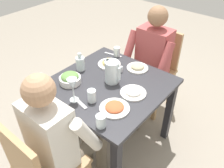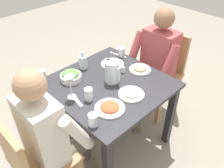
{
  "view_description": "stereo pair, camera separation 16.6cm",
  "coord_description": "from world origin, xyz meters",
  "px_view_note": "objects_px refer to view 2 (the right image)",
  "views": [
    {
      "loc": [
        1.01,
        -1.19,
        1.88
      ],
      "look_at": [
        0.01,
        0.03,
        0.7
      ],
      "focal_mm": 37.6,
      "sensor_mm": 36.0,
      "label": 1
    },
    {
      "loc": [
        1.13,
        -1.08,
        1.88
      ],
      "look_at": [
        0.01,
        0.03,
        0.7
      ],
      "focal_mm": 37.6,
      "sensor_mm": 36.0,
      "label": 2
    }
  ],
  "objects_px": {
    "water_pitcher": "(112,72)",
    "plate_yoghurt": "(131,93)",
    "water_glass_far_right": "(42,76)",
    "chair_near": "(33,161)",
    "plate_fries": "(112,63)",
    "water_glass_far_left": "(89,94)",
    "dining_table": "(109,94)",
    "diner_far": "(153,64)",
    "salt_shaker": "(123,70)",
    "chair_far": "(163,68)",
    "plate_beans": "(140,69)",
    "diner_near": "(56,130)",
    "water_glass_near_right": "(93,120)",
    "plate_rice_curry": "(110,107)",
    "salad_bowl": "(71,76)",
    "water_glass_by_pitcher": "(122,52)",
    "wine_glass": "(70,83)",
    "oil_carafe": "(84,62)"
  },
  "relations": [
    {
      "from": "chair_near",
      "to": "water_glass_near_right",
      "type": "relative_size",
      "value": 9.76
    },
    {
      "from": "dining_table",
      "to": "chair_near",
      "type": "xyz_separation_m",
      "value": [
        0.08,
        -0.79,
        -0.09
      ]
    },
    {
      "from": "wine_glass",
      "to": "salad_bowl",
      "type": "bearing_deg",
      "value": 144.71
    },
    {
      "from": "chair_near",
      "to": "salad_bowl",
      "type": "height_order",
      "value": "chair_near"
    },
    {
      "from": "dining_table",
      "to": "chair_near",
      "type": "bearing_deg",
      "value": -84.49
    },
    {
      "from": "water_glass_by_pitcher",
      "to": "dining_table",
      "type": "bearing_deg",
      "value": -59.43
    },
    {
      "from": "plate_beans",
      "to": "water_glass_far_right",
      "type": "xyz_separation_m",
      "value": [
        -0.46,
        -0.71,
        0.04
      ]
    },
    {
      "from": "plate_beans",
      "to": "water_glass_far_right",
      "type": "relative_size",
      "value": 1.81
    },
    {
      "from": "water_glass_far_left",
      "to": "water_glass_near_right",
      "type": "height_order",
      "value": "water_glass_far_left"
    },
    {
      "from": "water_pitcher",
      "to": "plate_yoghurt",
      "type": "distance_m",
      "value": 0.25
    },
    {
      "from": "water_glass_by_pitcher",
      "to": "wine_glass",
      "type": "relative_size",
      "value": 0.47
    },
    {
      "from": "plate_rice_curry",
      "to": "oil_carafe",
      "type": "distance_m",
      "value": 0.61
    },
    {
      "from": "salad_bowl",
      "to": "salt_shaker",
      "type": "height_order",
      "value": "salad_bowl"
    },
    {
      "from": "water_glass_far_right",
      "to": "salt_shaker",
      "type": "bearing_deg",
      "value": 56.88
    },
    {
      "from": "water_glass_near_right",
      "to": "dining_table",
      "type": "bearing_deg",
      "value": 123.65
    },
    {
      "from": "water_pitcher",
      "to": "plate_rice_curry",
      "type": "xyz_separation_m",
      "value": [
        0.24,
        -0.25,
        -0.08
      ]
    },
    {
      "from": "water_glass_far_right",
      "to": "chair_near",
      "type": "bearing_deg",
      "value": -40.63
    },
    {
      "from": "dining_table",
      "to": "water_glass_far_right",
      "type": "height_order",
      "value": "water_glass_far_right"
    },
    {
      "from": "diner_far",
      "to": "plate_beans",
      "type": "bearing_deg",
      "value": -80.72
    },
    {
      "from": "chair_far",
      "to": "diner_near",
      "type": "distance_m",
      "value": 1.38
    },
    {
      "from": "chair_far",
      "to": "plate_beans",
      "type": "xyz_separation_m",
      "value": [
        0.04,
        -0.46,
        0.22
      ]
    },
    {
      "from": "chair_near",
      "to": "water_pitcher",
      "type": "bearing_deg",
      "value": 95.51
    },
    {
      "from": "plate_rice_curry",
      "to": "plate_yoghurt",
      "type": "height_order",
      "value": "plate_yoghurt"
    },
    {
      "from": "diner_near",
      "to": "diner_far",
      "type": "relative_size",
      "value": 1.0
    },
    {
      "from": "water_glass_near_right",
      "to": "plate_rice_curry",
      "type": "bearing_deg",
      "value": 100.33
    },
    {
      "from": "plate_fries",
      "to": "plate_beans",
      "type": "bearing_deg",
      "value": 25.18
    },
    {
      "from": "plate_rice_curry",
      "to": "plate_yoghurt",
      "type": "bearing_deg",
      "value": 89.55
    },
    {
      "from": "plate_rice_curry",
      "to": "water_glass_far_right",
      "type": "relative_size",
      "value": 2.07
    },
    {
      "from": "water_pitcher",
      "to": "water_glass_far_right",
      "type": "distance_m",
      "value": 0.58
    },
    {
      "from": "water_pitcher",
      "to": "plate_fries",
      "type": "xyz_separation_m",
      "value": [
        -0.18,
        0.18,
        -0.08
      ]
    },
    {
      "from": "diner_far",
      "to": "salad_bowl",
      "type": "bearing_deg",
      "value": -109.06
    },
    {
      "from": "plate_rice_curry",
      "to": "water_glass_by_pitcher",
      "type": "relative_size",
      "value": 2.42
    },
    {
      "from": "dining_table",
      "to": "salt_shaker",
      "type": "height_order",
      "value": "salt_shaker"
    },
    {
      "from": "salad_bowl",
      "to": "water_glass_by_pitcher",
      "type": "xyz_separation_m",
      "value": [
        0.02,
        0.59,
        0.0
      ]
    },
    {
      "from": "plate_fries",
      "to": "water_glass_far_left",
      "type": "height_order",
      "value": "water_glass_far_left"
    },
    {
      "from": "water_glass_by_pitcher",
      "to": "salt_shaker",
      "type": "relative_size",
      "value": 1.69
    },
    {
      "from": "dining_table",
      "to": "water_glass_far_left",
      "type": "height_order",
      "value": "water_glass_far_left"
    },
    {
      "from": "chair_far",
      "to": "diner_near",
      "type": "relative_size",
      "value": 0.75
    },
    {
      "from": "plate_yoghurt",
      "to": "water_glass_by_pitcher",
      "type": "bearing_deg",
      "value": 140.84
    },
    {
      "from": "diner_far",
      "to": "salt_shaker",
      "type": "relative_size",
      "value": 22.08
    },
    {
      "from": "plate_fries",
      "to": "wine_glass",
      "type": "bearing_deg",
      "value": -77.9
    },
    {
      "from": "chair_near",
      "to": "salad_bowl",
      "type": "xyz_separation_m",
      "value": [
        -0.33,
        0.59,
        0.25
      ]
    },
    {
      "from": "diner_far",
      "to": "water_glass_far_left",
      "type": "xyz_separation_m",
      "value": [
        0.03,
        -0.84,
        0.11
      ]
    },
    {
      "from": "diner_near",
      "to": "dining_table",
      "type": "bearing_deg",
      "value": 97.42
    },
    {
      "from": "dining_table",
      "to": "salt_shaker",
      "type": "relative_size",
      "value": 16.83
    },
    {
      "from": "chair_far",
      "to": "water_glass_near_right",
      "type": "xyz_separation_m",
      "value": [
        0.25,
        -1.19,
        0.25
      ]
    },
    {
      "from": "diner_far",
      "to": "water_glass_near_right",
      "type": "distance_m",
      "value": 1.02
    },
    {
      "from": "chair_near",
      "to": "dining_table",
      "type": "bearing_deg",
      "value": 95.51
    },
    {
      "from": "water_glass_far_right",
      "to": "wine_glass",
      "type": "relative_size",
      "value": 0.55
    },
    {
      "from": "diner_near",
      "to": "diner_far",
      "type": "bearing_deg",
      "value": 93.02
    }
  ]
}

